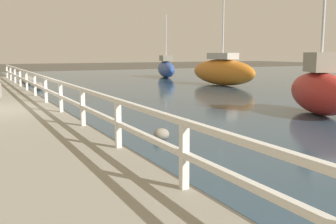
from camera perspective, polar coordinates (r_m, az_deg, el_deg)
The scene contains 7 objects.
railing at distance 13.27m, azimuth -16.44°, elevation 3.41°, with size 0.10×32.50×0.92m.
boulder_downstream at distance 22.00m, azimuth -18.34°, elevation 3.60°, with size 0.58×0.52×0.43m.
boulder_mid_strip at distance 8.99m, azimuth -0.96°, elevation -3.23°, with size 0.36×0.33×0.27m.
boulder_far_strip at distance 25.71m, azimuth -19.75°, elevation 4.37°, with size 0.78×0.70×0.59m.
sailboat_orange at distance 24.22m, azimuth 7.88°, elevation 5.91°, with size 1.79×5.60×7.46m.
sailboat_red at distance 13.54m, azimuth 21.13°, elevation 2.99°, with size 2.38×3.80×6.79m.
sailboat_blue at distance 31.53m, azimuth -0.31°, elevation 6.40°, with size 2.91×5.89×4.90m.
Camera 1 is at (-0.63, -13.00, 1.99)m, focal length 42.00 mm.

